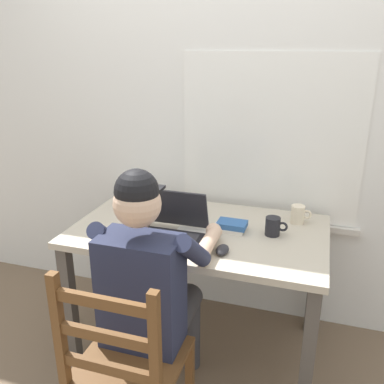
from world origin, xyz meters
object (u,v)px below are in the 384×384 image
Objects in this scene: desk at (199,245)px; computer_mouse at (222,250)px; laptop at (171,227)px; book_stack_side at (231,226)px; book_stack_main at (141,201)px; coffee_mug_white at (298,214)px; wooden_chair at (126,368)px; seated_person at (151,283)px; coffee_mug_dark at (273,226)px.

desk is 13.31× the size of computer_mouse.
laptop is 1.88× the size of book_stack_side.
desk is 0.48m from book_stack_main.
coffee_mug_white is 0.39m from book_stack_side.
laptop reaches higher than coffee_mug_white.
desk is at bearing 83.78° from wooden_chair.
desk is 1.07× the size of seated_person.
book_stack_main is (-0.60, 0.42, 0.02)m from computer_mouse.
wooden_chair is at bearing -107.71° from book_stack_side.
book_stack_main is (-0.34, 0.65, 0.11)m from seated_person.
seated_person is at bearing -99.89° from desk.
coffee_mug_white is (0.31, 0.47, 0.03)m from computer_mouse.
laptop is at bearing -46.21° from book_stack_main.
wooden_chair reaches higher than desk.
desk is 11.66× the size of coffee_mug_dark.
laptop is (-0.03, 0.61, 0.35)m from wooden_chair.
computer_mouse is at bearing 41.56° from seated_person.
desk is at bearing -154.79° from coffee_mug_white.
wooden_chair is at bearing -120.41° from coffee_mug_white.
book_stack_main is 0.61m from book_stack_side.
book_stack_main is 1.15× the size of book_stack_side.
wooden_chair reaches higher than book_stack_side.
coffee_mug_dark is at bearing 47.24° from seated_person.
coffee_mug_dark is (-0.11, -0.20, -0.00)m from coffee_mug_white.
computer_mouse is 0.26m from book_stack_side.
coffee_mug_white is 0.98× the size of coffee_mug_dark.
wooden_chair is at bearing -120.71° from coffee_mug_dark.
book_stack_side is at bearing 31.14° from laptop.
computer_mouse reaches higher than desk.
coffee_mug_white is at bearing 59.59° from wooden_chair.
book_stack_main is (-0.31, 0.33, -0.01)m from laptop.
coffee_mug_white is at bearing 60.77° from coffee_mug_dark.
book_stack_side is at bearing -176.97° from coffee_mug_dark.
laptop is 2.89× the size of coffee_mug_dark.
wooden_chair is 2.83× the size of laptop.
seated_person is 0.70m from coffee_mug_dark.
wooden_chair reaches higher than coffee_mug_dark.
wooden_chair is 8.19× the size of coffee_mug_dark.
desk is at bearing -23.94° from book_stack_main.
computer_mouse is at bearing 62.80° from wooden_chair.
coffee_mug_white reaches higher than coffee_mug_dark.
wooden_chair is at bearing -70.11° from book_stack_main.
book_stack_side is at bearing 63.37° from seated_person.
wooden_chair reaches higher than book_stack_main.
coffee_mug_white is at bearing 56.26° from computer_mouse.
wooden_chair is (-0.00, -0.28, -0.23)m from seated_person.
seated_person is 12.39× the size of computer_mouse.
coffee_mug_white is 0.64× the size of book_stack_side.
seated_person reaches higher than coffee_mug_dark.
laptop is 0.31m from computer_mouse.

